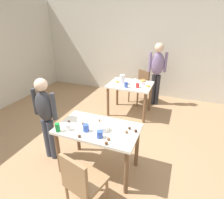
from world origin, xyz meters
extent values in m
plane|color=#9E7A56|center=(0.00, 0.00, 0.00)|extent=(6.40, 6.40, 0.00)
cube|color=beige|center=(0.00, 3.20, 1.30)|extent=(6.40, 0.10, 2.60)
cube|color=silver|center=(0.05, -0.14, 0.73)|extent=(1.16, 0.67, 0.04)
cylinder|color=brown|center=(-0.47, -0.42, 0.35)|extent=(0.06, 0.06, 0.71)
cylinder|color=brown|center=(0.57, -0.42, 0.35)|extent=(0.06, 0.06, 0.71)
cylinder|color=brown|center=(-0.47, 0.13, 0.35)|extent=(0.06, 0.06, 0.71)
cylinder|color=brown|center=(0.57, 0.13, 0.35)|extent=(0.06, 0.06, 0.71)
cube|color=silver|center=(-0.03, 1.79, 0.73)|extent=(0.98, 0.75, 0.04)
cylinder|color=brown|center=(-0.46, 1.48, 0.35)|extent=(0.06, 0.06, 0.71)
cylinder|color=brown|center=(0.40, 1.48, 0.35)|extent=(0.06, 0.06, 0.71)
cylinder|color=brown|center=(-0.46, 2.11, 0.35)|extent=(0.06, 0.06, 0.71)
cylinder|color=brown|center=(0.40, 2.11, 0.35)|extent=(0.06, 0.06, 0.71)
cube|color=olive|center=(0.19, -0.78, 0.43)|extent=(0.49, 0.49, 0.04)
cube|color=olive|center=(0.15, -0.95, 0.66)|extent=(0.38, 0.13, 0.42)
cylinder|color=olive|center=(0.07, -0.57, 0.21)|extent=(0.04, 0.04, 0.41)
cylinder|color=olive|center=(0.40, -0.65, 0.21)|extent=(0.04, 0.04, 0.41)
cylinder|color=olive|center=(-0.01, -0.90, 0.21)|extent=(0.04, 0.04, 0.41)
cube|color=brown|center=(0.01, 2.45, 0.43)|extent=(0.55, 0.55, 0.04)
cube|color=brown|center=(0.11, 2.60, 0.66)|extent=(0.34, 0.24, 0.42)
cylinder|color=brown|center=(0.06, 2.21, 0.21)|extent=(0.04, 0.04, 0.41)
cylinder|color=brown|center=(-0.23, 2.40, 0.21)|extent=(0.04, 0.04, 0.41)
cylinder|color=brown|center=(0.24, 2.50, 0.21)|extent=(0.04, 0.04, 0.41)
cylinder|color=brown|center=(-0.04, 2.69, 0.21)|extent=(0.04, 0.04, 0.41)
cylinder|color=#383D4C|center=(-0.87, -0.18, 0.35)|extent=(0.11, 0.11, 0.70)
cylinder|color=#383D4C|center=(-0.76, -0.19, 0.35)|extent=(0.11, 0.11, 0.70)
ellipsoid|color=#333338|center=(-0.81, -0.18, 0.95)|extent=(0.34, 0.23, 0.50)
sphere|color=beige|center=(-0.81, -0.18, 1.30)|extent=(0.19, 0.19, 0.19)
cylinder|color=#333338|center=(-1.00, -0.16, 0.99)|extent=(0.08, 0.08, 0.42)
cylinder|color=#333338|center=(-0.62, -0.20, 0.99)|extent=(0.08, 0.08, 0.42)
cylinder|color=#28282D|center=(0.50, 2.53, 0.40)|extent=(0.11, 0.11, 0.81)
cylinder|color=#28282D|center=(0.39, 2.50, 0.40)|extent=(0.11, 0.11, 0.81)
ellipsoid|color=slate|center=(0.45, 2.51, 1.10)|extent=(0.36, 0.27, 0.57)
sphere|color=beige|center=(0.45, 2.51, 1.49)|extent=(0.22, 0.22, 0.22)
cylinder|color=slate|center=(0.63, 2.56, 1.14)|extent=(0.08, 0.08, 0.49)
cylinder|color=slate|center=(0.26, 2.47, 1.14)|extent=(0.08, 0.08, 0.49)
cylinder|color=white|center=(0.15, -0.17, 0.79)|extent=(0.16, 0.16, 0.07)
cylinder|color=#198438|center=(-0.42, -0.42, 0.81)|extent=(0.07, 0.07, 0.12)
cube|color=silver|center=(0.46, -0.34, 0.75)|extent=(0.17, 0.02, 0.01)
cylinder|color=#3351B2|center=(-0.06, -0.28, 0.80)|extent=(0.09, 0.09, 0.10)
cylinder|color=#3351B2|center=(0.17, -0.34, 0.80)|extent=(0.08, 0.08, 0.10)
cylinder|color=white|center=(-0.31, -0.34, 0.80)|extent=(0.08, 0.08, 0.09)
sphere|color=brown|center=(-0.17, -0.16, 0.77)|extent=(0.05, 0.05, 0.05)
sphere|color=#3D2319|center=(-0.41, -0.18, 0.77)|extent=(0.04, 0.04, 0.04)
sphere|color=brown|center=(0.31, -0.36, 0.77)|extent=(0.04, 0.04, 0.04)
sphere|color=brown|center=(0.00, 0.02, 0.77)|extent=(0.04, 0.04, 0.04)
sphere|color=brown|center=(-0.07, -0.44, 0.77)|extent=(0.05, 0.05, 0.05)
sphere|color=brown|center=(0.47, -0.12, 0.77)|extent=(0.04, 0.04, 0.04)
sphere|color=#3D2319|center=(0.58, -0.05, 0.77)|extent=(0.04, 0.04, 0.04)
sphere|color=brown|center=(-0.12, -0.17, 0.77)|extent=(0.04, 0.04, 0.04)
sphere|color=brown|center=(0.31, -0.45, 0.77)|extent=(0.05, 0.05, 0.05)
sphere|color=#3D2319|center=(0.48, -0.02, 0.77)|extent=(0.04, 0.04, 0.04)
cylinder|color=white|center=(-0.21, 1.72, 0.86)|extent=(0.12, 0.12, 0.22)
cylinder|color=red|center=(0.18, 1.62, 0.80)|extent=(0.08, 0.08, 0.10)
cylinder|color=#3351B2|center=(-0.06, 1.55, 0.81)|extent=(0.08, 0.08, 0.12)
torus|color=gold|center=(-0.35, 1.80, 0.77)|extent=(0.11, 0.11, 0.03)
torus|color=white|center=(0.00, 2.10, 0.77)|extent=(0.10, 0.10, 0.03)
torus|color=gold|center=(0.39, 1.76, 0.77)|extent=(0.11, 0.11, 0.03)
torus|color=gold|center=(0.20, 2.08, 0.77)|extent=(0.14, 0.14, 0.04)
torus|color=pink|center=(0.24, 1.89, 0.77)|extent=(0.10, 0.10, 0.03)
camera|label=1|loc=(1.06, -2.17, 2.22)|focal=30.16mm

